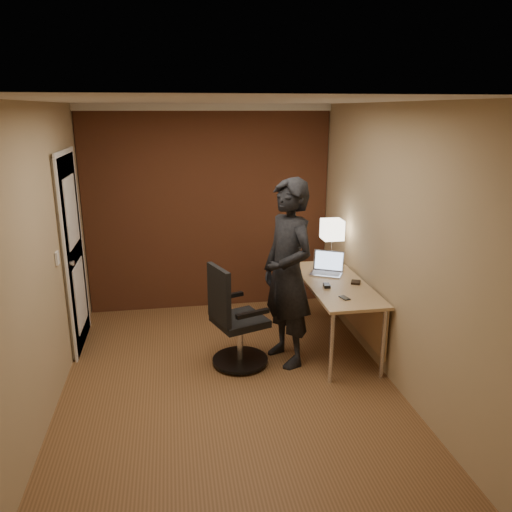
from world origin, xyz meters
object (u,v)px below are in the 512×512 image
at_px(phone, 344,298).
at_px(wallet, 356,282).
at_px(desk_lamp, 332,230).
at_px(person, 288,274).
at_px(office_chair, 234,323).
at_px(desk, 342,293).
at_px(mouse, 327,286).
at_px(laptop, 327,267).

relative_size(phone, wallet, 1.05).
height_order(desk_lamp, person, person).
xyz_separation_m(wallet, office_chair, (-1.28, -0.15, -0.29)).
height_order(wallet, person, person).
height_order(phone, person, person).
xyz_separation_m(desk, mouse, (-0.21, -0.13, 0.14)).
xyz_separation_m(desk_lamp, laptop, (-0.12, -0.24, -0.35)).
bearing_deg(desk_lamp, person, -132.44).
bearing_deg(desk, person, -162.39).
distance_m(mouse, office_chair, 1.00).
xyz_separation_m(desk_lamp, office_chair, (-1.21, -0.76, -0.70)).
height_order(desk_lamp, mouse, desk_lamp).
bearing_deg(person, laptop, 111.94).
relative_size(mouse, office_chair, 0.10).
height_order(laptop, phone, laptop).
bearing_deg(phone, office_chair, 152.79).
distance_m(office_chair, person, 0.71).
bearing_deg(phone, desk_lamp, 65.05).
bearing_deg(office_chair, mouse, 5.47).
bearing_deg(wallet, desk, 149.13).
relative_size(laptop, office_chair, 0.41).
bearing_deg(mouse, laptop, 79.21).
height_order(mouse, phone, mouse).
distance_m(desk_lamp, mouse, 0.82).
xyz_separation_m(laptop, mouse, (-0.14, -0.43, -0.05)).
relative_size(desk_lamp, phone, 4.65).
xyz_separation_m(desk, wallet, (0.12, -0.07, 0.14)).
bearing_deg(mouse, desk, 39.21).
height_order(desk, office_chair, office_chair).
distance_m(desk_lamp, phone, 1.09).
height_order(desk_lamp, laptop, desk_lamp).
xyz_separation_m(desk, phone, (-0.14, -0.45, 0.13)).
xyz_separation_m(phone, person, (-0.49, 0.25, 0.18)).
xyz_separation_m(desk, laptop, (-0.07, 0.30, 0.19)).
bearing_deg(phone, person, 138.25).
distance_m(desk_lamp, person, 1.03).
relative_size(phone, office_chair, 0.11).
distance_m(laptop, person, 0.76).
distance_m(desk, office_chair, 1.19).
xyz_separation_m(desk_lamp, person, (-0.68, -0.74, -0.23)).
distance_m(desk_lamp, office_chair, 1.59).
bearing_deg(person, desk_lamp, 117.66).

